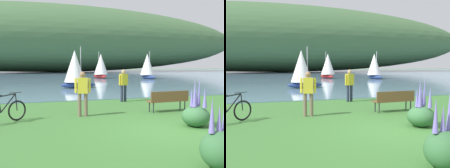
# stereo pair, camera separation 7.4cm
# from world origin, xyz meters

# --- Properties ---
(ground_plane) EXTENTS (200.00, 200.00, 0.00)m
(ground_plane) POSITION_xyz_m (0.00, 0.00, 0.00)
(ground_plane) COLOR #3D7533
(bay_water) EXTENTS (180.00, 80.00, 0.04)m
(bay_water) POSITION_xyz_m (0.00, 47.22, 0.02)
(bay_water) COLOR #6B8EA8
(bay_water) RESTS_ON ground
(distant_hillside) EXTENTS (107.75, 28.00, 17.04)m
(distant_hillside) POSITION_xyz_m (2.70, 63.31, 8.56)
(distant_hillside) COLOR #42663D
(distant_hillside) RESTS_ON bay_water
(park_bench_near_camera) EXTENTS (1.83, 0.59, 0.88)m
(park_bench_near_camera) POSITION_xyz_m (1.52, 2.86, 0.52)
(park_bench_near_camera) COLOR brown
(park_bench_near_camera) RESTS_ON ground
(bicycle_leaning_near_bench) EXTENTS (1.45, 1.11, 1.01)m
(bicycle_leaning_near_bench) POSITION_xyz_m (-4.89, 2.56, 0.40)
(bicycle_leaning_near_bench) COLOR black
(bicycle_leaning_near_bench) RESTS_ON ground
(person_at_shoreline) EXTENTS (0.58, 0.34, 1.71)m
(person_at_shoreline) POSITION_xyz_m (0.76, 6.29, 0.98)
(person_at_shoreline) COLOR #282D47
(person_at_shoreline) RESTS_ON ground
(person_on_the_grass) EXTENTS (0.60, 0.28, 1.71)m
(person_on_the_grass) POSITION_xyz_m (-2.11, 2.94, 0.98)
(person_on_the_grass) COLOR #72604C
(person_on_the_grass) RESTS_ON ground
(echium_bush_closest_to_camera) EXTENTS (0.88, 0.88, 1.56)m
(echium_bush_closest_to_camera) POSITION_xyz_m (1.01, 0.20, 0.40)
(echium_bush_closest_to_camera) COLOR #386B3D
(echium_bush_closest_to_camera) RESTS_ON ground
(echium_bush_beside_closest) EXTENTS (0.78, 0.78, 1.54)m
(echium_bush_beside_closest) POSITION_xyz_m (-0.63, -2.91, 0.41)
(echium_bush_beside_closest) COLOR #386B3D
(echium_bush_beside_closest) RESTS_ON ground
(sailboat_nearest_to_shore) EXTENTS (2.91, 1.74, 3.41)m
(sailboat_nearest_to_shore) POSITION_xyz_m (-0.39, 14.71, 1.64)
(sailboat_nearest_to_shore) COLOR navy
(sailboat_nearest_to_shore) RESTS_ON bay_water
(sailboat_mid_bay) EXTENTS (2.13, 3.25, 3.71)m
(sailboat_mid_bay) POSITION_xyz_m (11.29, 25.80, 1.78)
(sailboat_mid_bay) COLOR navy
(sailboat_mid_bay) RESTS_ON bay_water
(sailboat_toward_hillside) EXTENTS (2.34, 3.33, 3.77)m
(sailboat_toward_hillside) POSITION_xyz_m (5.67, 29.11, 1.81)
(sailboat_toward_hillside) COLOR #B22323
(sailboat_toward_hillside) RESTS_ON bay_water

